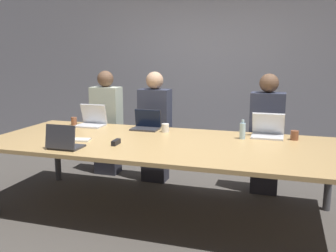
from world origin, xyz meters
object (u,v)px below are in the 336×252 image
laptop_near_left (64,142)px  laptop_far_midleft (146,124)px  person_far_left (107,124)px  stapler (116,142)px  laptop_far_right (268,130)px  cup_far_left (74,121)px  cup_far_right (295,135)px  laptop_far_left (92,120)px  person_far_midleft (155,128)px  cup_far_midleft (165,128)px  bottle_far_right (243,131)px  person_far_right (266,136)px

laptop_near_left → laptop_far_midleft: (0.42, 1.14, -0.00)m
person_far_left → stapler: (0.76, -1.32, 0.09)m
laptop_far_right → person_far_left: person_far_left is taller
laptop_far_right → stapler: (-1.44, -0.82, -0.05)m
laptop_near_left → laptop_far_right: 2.16m
cup_far_left → stapler: cup_far_left is taller
laptop_far_midleft → cup_far_right: 1.70m
stapler → laptop_far_left: bearing=128.9°
person_far_midleft → laptop_far_right: person_far_midleft is taller
person_far_midleft → laptop_far_right: size_ratio=4.20×
cup_far_midleft → cup_far_left: size_ratio=0.97×
laptop_far_left → cup_far_left: (-0.25, -0.02, -0.03)m
bottle_far_right → laptop_far_midleft: bearing=171.0°
bottle_far_right → laptop_far_left: 1.91m
laptop_far_right → laptop_far_left: 2.16m
cup_far_midleft → laptop_far_left: size_ratio=0.28×
laptop_far_midleft → laptop_far_right: laptop_far_right is taller
person_far_right → cup_far_right: (0.31, -0.45, 0.12)m
cup_far_left → cup_far_midleft: bearing=-3.2°
stapler → laptop_far_midleft: bearing=86.8°
laptop_far_right → person_far_midleft: bearing=164.9°
person_far_midleft → cup_far_left: person_far_midleft is taller
laptop_near_left → stapler: bearing=-142.0°
laptop_far_right → laptop_far_left: bearing=179.9°
bottle_far_right → laptop_far_left: bearing=174.4°
laptop_far_right → cup_far_right: (0.28, -0.07, -0.03)m
laptop_far_right → cup_far_left: (-2.41, -0.01, -0.03)m
person_far_midleft → cup_far_right: (1.73, -0.46, 0.12)m
laptop_far_midleft → person_far_left: size_ratio=0.23×
cup_far_midleft → person_far_right: 1.23m
laptop_far_midleft → person_far_left: bearing=147.9°
laptop_near_left → stapler: size_ratio=2.04×
cup_far_left → stapler: size_ratio=0.66×
laptop_near_left → laptop_far_midleft: 1.22m
person_far_midleft → cup_far_right: size_ratio=14.47×
cup_far_left → stapler: (0.97, -0.81, -0.02)m
laptop_far_right → cup_far_right: size_ratio=3.45×
bottle_far_right → cup_far_left: size_ratio=2.11×
person_far_right → laptop_far_midleft: bearing=-165.0°
laptop_far_left → person_far_left: (-0.04, 0.49, -0.15)m
laptop_far_midleft → laptop_far_right: 1.42m
laptop_far_midleft → person_far_left: 0.93m
cup_far_midleft → cup_far_right: cup_far_right is taller
person_far_midleft → laptop_far_right: bearing=-15.1°
cup_far_midleft → cup_far_right: (1.43, 0.01, 0.00)m
person_far_right → stapler: size_ratio=9.58×
person_far_midleft → laptop_far_left: size_ratio=4.24×
person_far_midleft → stapler: 1.22m
person_far_right → bottle_far_right: person_far_right is taller
laptop_far_left → person_far_left: 0.51m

